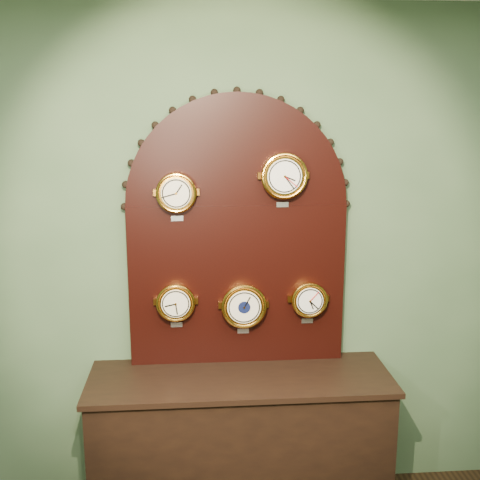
{
  "coord_description": "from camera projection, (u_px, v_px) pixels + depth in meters",
  "views": [
    {
      "loc": [
        -0.24,
        -0.7,
        2.23
      ],
      "look_at": [
        0.0,
        2.25,
        1.58
      ],
      "focal_mm": 43.99,
      "sensor_mm": 36.0,
      "label": 1
    }
  ],
  "objects": [
    {
      "name": "tide_clock",
      "position": [
        309.0,
        299.0,
        3.27
      ],
      "size": [
        0.2,
        0.08,
        0.25
      ],
      "color": "gold",
      "rests_on": "display_board"
    },
    {
      "name": "hygrometer",
      "position": [
        176.0,
        302.0,
        3.21
      ],
      "size": [
        0.21,
        0.08,
        0.26
      ],
      "color": "gold",
      "rests_on": "display_board"
    },
    {
      "name": "shop_counter",
      "position": [
        240.0,
        448.0,
        3.27
      ],
      "size": [
        1.6,
        0.5,
        0.8
      ],
      "primitive_type": "cube",
      "color": "black",
      "rests_on": "ground_plane"
    },
    {
      "name": "roman_clock",
      "position": [
        176.0,
        193.0,
        3.09
      ],
      "size": [
        0.21,
        0.08,
        0.26
      ],
      "color": "gold",
      "rests_on": "display_board"
    },
    {
      "name": "wall_back",
      "position": [
        236.0,
        262.0,
        3.31
      ],
      "size": [
        4.0,
        0.0,
        4.0
      ],
      "primitive_type": "plane",
      "rotation": [
        1.57,
        0.0,
        0.0
      ],
      "color": "#4B6847",
      "rests_on": "ground"
    },
    {
      "name": "arabic_clock",
      "position": [
        284.0,
        176.0,
        3.11
      ],
      "size": [
        0.25,
        0.08,
        0.3
      ],
      "color": "gold",
      "rests_on": "display_board"
    },
    {
      "name": "barometer",
      "position": [
        244.0,
        306.0,
        3.25
      ],
      "size": [
        0.25,
        0.08,
        0.3
      ],
      "color": "gold",
      "rests_on": "display_board"
    },
    {
      "name": "display_board",
      "position": [
        237.0,
        224.0,
        3.22
      ],
      "size": [
        1.26,
        0.06,
        1.53
      ],
      "color": "black",
      "rests_on": "shop_counter"
    }
  ]
}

